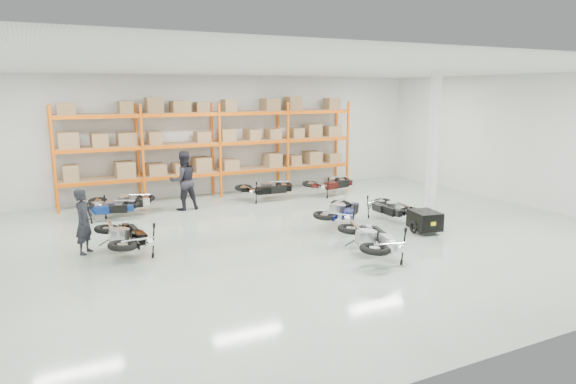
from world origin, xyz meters
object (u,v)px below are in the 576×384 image
moto_back_b (122,198)px  moto_back_c (266,185)px  person_left (84,222)px  moto_back_d (330,180)px  moto_silver_left (372,234)px  person_back (184,181)px  moto_touring_right (389,204)px  moto_black_far_left (125,231)px  moto_back_a (108,204)px  trailer (425,220)px  moto_blue_centre (341,207)px

moto_back_b → moto_back_c: size_ratio=0.95×
person_left → moto_back_d: bearing=-36.1°
moto_silver_left → person_back: bearing=-54.2°
moto_back_b → moto_touring_right: bearing=-111.7°
moto_touring_right → person_left: person_left is taller
moto_silver_left → moto_back_d: size_ratio=1.09×
moto_black_far_left → moto_back_c: 7.11m
moto_black_far_left → moto_back_b: (0.63, 4.33, -0.05)m
moto_black_far_left → person_left: 1.06m
moto_touring_right → moto_back_b: bearing=150.6°
moto_back_a → person_left: person_left is taller
moto_black_far_left → trailer: (7.88, -1.72, -0.24)m
moto_back_c → person_back: person_back is taller
trailer → moto_back_b: (-7.25, 6.06, 0.19)m
moto_back_d → moto_back_b: bearing=80.6°
moto_silver_left → trailer: size_ratio=1.36×
moto_black_far_left → moto_back_b: bearing=-101.9°
moto_black_far_left → moto_touring_right: (7.88, -0.12, -0.08)m
moto_back_b → person_left: 4.03m
moto_back_c → person_back: size_ratio=0.95×
moto_black_far_left → moto_back_c: moto_black_far_left is taller
moto_blue_centre → person_back: (-3.52, 4.22, 0.40)m
moto_black_far_left → moto_back_d: moto_black_far_left is taller
moto_black_far_left → moto_touring_right: moto_black_far_left is taller
trailer → moto_back_d: moto_back_d is taller
moto_blue_centre → moto_black_far_left: (-6.13, 0.08, 0.01)m
moto_silver_left → person_back: person_back is taller
moto_touring_right → moto_back_a: bearing=154.9°
moto_silver_left → moto_back_d: moto_silver_left is taller
moto_black_far_left → person_left: bearing=-38.7°
trailer → moto_back_c: size_ratio=0.79×
moto_touring_right → person_back: size_ratio=0.85×
trailer → person_back: bearing=141.8°
person_back → moto_touring_right: bearing=135.6°
person_back → moto_silver_left: bearing=104.7°
moto_touring_right → moto_back_b: (-7.25, 4.46, 0.03)m
moto_blue_centre → moto_back_d: moto_blue_centre is taller
moto_blue_centre → trailer: moto_blue_centre is taller
moto_silver_left → person_left: person_left is taller
moto_silver_left → moto_back_d: bearing=-98.3°
moto_back_a → person_back: bearing=-71.1°
moto_touring_right → person_left: bearing=177.4°
moto_back_b → moto_back_d: (7.68, -0.26, 0.02)m
moto_silver_left → moto_black_far_left: 5.96m
moto_back_c → person_left: 7.50m
moto_silver_left → person_back: (-2.59, 7.05, 0.37)m
moto_touring_right → moto_back_c: moto_back_c is taller
moto_silver_left → moto_back_b: size_ratio=1.13×
moto_touring_right → person_back: 6.79m
moto_silver_left → person_left: 7.00m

